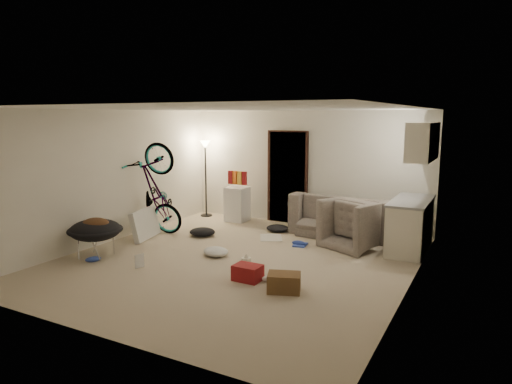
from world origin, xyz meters
The scene contains 37 objects.
floor centered at (0.00, 0.00, -0.01)m, with size 5.50×6.00×0.02m, color #BEAD92.
ceiling centered at (0.00, 0.00, 2.51)m, with size 5.50×6.00×0.02m, color white.
wall_back centered at (0.00, 3.01, 1.25)m, with size 5.50×0.02×2.50m, color silver.
wall_front centered at (0.00, -3.01, 1.25)m, with size 5.50×0.02×2.50m, color silver.
wall_left centered at (-2.76, 0.00, 1.25)m, with size 0.02×6.00×2.50m, color silver.
wall_right centered at (2.76, 0.00, 1.25)m, with size 0.02×6.00×2.50m, color silver.
doorway centered at (-0.40, 2.97, 1.02)m, with size 0.85×0.10×2.04m, color black.
door_trim centered at (-0.40, 2.94, 1.02)m, with size 0.97×0.04×2.10m, color #321911.
floor_lamp centered at (-2.40, 2.65, 1.31)m, with size 0.28×0.28×1.81m.
kitchen_counter centered at (2.43, 2.00, 0.44)m, with size 0.60×1.50×0.88m, color beige.
counter_top centered at (2.43, 2.00, 0.90)m, with size 0.64×1.54×0.04m, color gray.
kitchen_uppers centered at (2.56, 2.00, 1.95)m, with size 0.38×1.40×0.65m, color beige.
sofa centered at (1.06, 2.45, 0.30)m, with size 2.08×0.81×0.61m, color #313832.
armchair centered at (1.57, 1.83, 0.33)m, with size 1.00×0.87×0.65m, color #313832.
bicycle centered at (-2.30, 0.74, 0.50)m, with size 0.67×1.91×1.00m, color black.
book_asset centered at (-1.20, -1.12, 0.01)m, with size 0.16×0.22×0.02m, color maroon.
mini_fridge centered at (-1.48, 2.55, 0.39)m, with size 0.46×0.46×0.78m, color white.
snack_box_0 centered at (-1.65, 2.55, 1.00)m, with size 0.10×0.07×0.30m, color maroon.
snack_box_1 centered at (-1.53, 2.55, 1.00)m, with size 0.10×0.07×0.30m, color #D55E1A.
snack_box_2 centered at (-1.41, 2.55, 1.00)m, with size 0.10×0.07×0.30m, color gold.
snack_box_3 centered at (-1.29, 2.55, 1.00)m, with size 0.10×0.07×0.30m, color maroon.
saucer_chair centered at (-2.23, -0.94, 0.39)m, with size 0.92×0.92×0.65m.
hoodie centered at (-2.18, -0.97, 0.58)m, with size 0.48×0.40×0.22m, color #492C19.
sofa_drape centered at (0.11, 2.45, 0.54)m, with size 0.56×0.46×0.28m, color black.
tv_box centered at (-2.30, 0.37, 0.29)m, with size 0.11×0.89×0.58m, color silver.
drink_case_a centered at (1.26, -0.87, 0.13)m, with size 0.44×0.32×0.25m, color brown.
drink_case_b centered at (0.61, -0.72, 0.12)m, with size 0.40×0.29×0.23m, color maroon.
juicer centered at (0.30, -0.22, 0.09)m, with size 0.16×0.16×0.22m.
newspaper centered at (-0.13, 1.57, 0.00)m, with size 0.42×0.56×0.01m, color beige.
book_blue centered at (0.59, 1.33, 0.02)m, with size 0.23×0.31×0.03m, color #304AB0.
book_white centered at (0.30, -0.39, 0.01)m, with size 0.19×0.25×0.02m, color silver.
shoe_0 centered at (0.57, 1.31, 0.05)m, with size 0.26×0.11×0.10m, color #304AB0.
shoe_2 centered at (-2.07, -1.17, 0.05)m, with size 0.25×0.10×0.09m, color #304AB0.
shoe_4 centered at (0.91, -0.60, 0.05)m, with size 0.26×0.11×0.10m, color white.
clothes_lump_a centered at (-1.41, 1.05, 0.08)m, with size 0.51×0.44×0.17m, color black.
clothes_lump_b centered at (-0.23, 2.08, 0.07)m, with size 0.47×0.41×0.14m, color black.
clothes_lump_c centered at (-0.46, 0.07, 0.07)m, with size 0.47×0.40×0.14m, color silver.
Camera 1 is at (3.71, -6.31, 2.38)m, focal length 32.00 mm.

